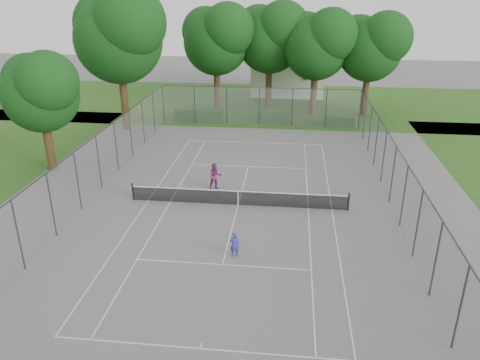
# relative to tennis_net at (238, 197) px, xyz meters

# --- Properties ---
(ground) EXTENTS (120.00, 120.00, 0.00)m
(ground) POSITION_rel_tennis_net_xyz_m (0.00, 0.00, -0.51)
(ground) COLOR #605D5B
(ground) RESTS_ON ground
(grass_far) EXTENTS (60.00, 20.00, 0.00)m
(grass_far) POSITION_rel_tennis_net_xyz_m (0.00, 26.00, -0.51)
(grass_far) COLOR #264E16
(grass_far) RESTS_ON ground
(court_markings) EXTENTS (11.03, 23.83, 0.01)m
(court_markings) POSITION_rel_tennis_net_xyz_m (0.00, 0.00, -0.50)
(court_markings) COLOR silver
(court_markings) RESTS_ON ground
(tennis_net) EXTENTS (12.87, 0.10, 1.10)m
(tennis_net) POSITION_rel_tennis_net_xyz_m (0.00, 0.00, 0.00)
(tennis_net) COLOR black
(tennis_net) RESTS_ON ground
(perimeter_fence) EXTENTS (18.08, 34.08, 3.52)m
(perimeter_fence) POSITION_rel_tennis_net_xyz_m (0.00, 0.00, 1.30)
(perimeter_fence) COLOR #38383D
(perimeter_fence) RESTS_ON ground
(tree_far_left) EXTENTS (7.39, 6.75, 10.63)m
(tree_far_left) POSITION_rel_tennis_net_xyz_m (-4.64, 22.28, 6.79)
(tree_far_left) COLOR #3D2816
(tree_far_left) RESTS_ON ground
(tree_far_midleft) EXTENTS (7.49, 6.84, 10.77)m
(tree_far_midleft) POSITION_rel_tennis_net_xyz_m (0.55, 23.69, 6.89)
(tree_far_midleft) COLOR #3D2816
(tree_far_midleft) RESTS_ON ground
(tree_far_midright) EXTENTS (7.11, 6.49, 10.22)m
(tree_far_midright) POSITION_rel_tennis_net_xyz_m (5.11, 21.50, 6.51)
(tree_far_midright) COLOR #3D2816
(tree_far_midright) RESTS_ON ground
(tree_far_right) EXTENTS (6.92, 6.32, 9.95)m
(tree_far_right) POSITION_rel_tennis_net_xyz_m (10.16, 21.83, 6.32)
(tree_far_right) COLOR #3D2816
(tree_far_right) RESTS_ON ground
(tree_side_back) EXTENTS (8.51, 7.77, 12.23)m
(tree_side_back) POSITION_rel_tennis_net_xyz_m (-11.68, 14.50, 7.90)
(tree_side_back) COLOR #3D2816
(tree_side_back) RESTS_ON ground
(tree_side_front) EXTENTS (5.79, 5.28, 8.32)m
(tree_side_front) POSITION_rel_tennis_net_xyz_m (-13.65, 4.32, 5.20)
(tree_side_front) COLOR #3D2816
(tree_side_front) RESTS_ON ground
(hedge_left) EXTENTS (4.52, 1.35, 1.13)m
(hedge_left) POSITION_rel_tennis_net_xyz_m (-5.80, 18.02, 0.05)
(hedge_left) COLOR #1C4215
(hedge_left) RESTS_ON ground
(hedge_mid) EXTENTS (2.98, 0.85, 0.94)m
(hedge_mid) POSITION_rel_tennis_net_xyz_m (1.32, 17.90, -0.04)
(hedge_mid) COLOR #1C4215
(hedge_mid) RESTS_ON ground
(hedge_right) EXTENTS (2.68, 0.98, 0.81)m
(hedge_right) POSITION_rel_tennis_net_xyz_m (7.38, 17.81, -0.11)
(hedge_right) COLOR #1C4215
(hedge_right) RESTS_ON ground
(house) EXTENTS (8.21, 6.36, 10.22)m
(house) POSITION_rel_tennis_net_xyz_m (2.27, 31.18, 3.60)
(house) COLOR white
(house) RESTS_ON ground
(girl_player) EXTENTS (0.53, 0.43, 1.26)m
(girl_player) POSITION_rel_tennis_net_xyz_m (0.46, -5.57, 0.12)
(girl_player) COLOR #2F33B1
(girl_player) RESTS_ON ground
(woman_player) EXTENTS (1.04, 0.93, 1.76)m
(woman_player) POSITION_rel_tennis_net_xyz_m (-1.70, 2.13, 0.37)
(woman_player) COLOR #802A6A
(woman_player) RESTS_ON ground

